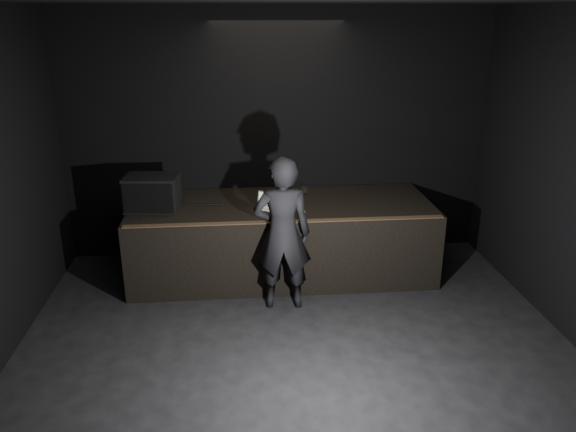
# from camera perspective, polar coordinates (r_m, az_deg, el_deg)

# --- Properties ---
(ground) EXTENTS (7.00, 7.00, 0.00)m
(ground) POSITION_cam_1_polar(r_m,az_deg,el_deg) (5.54, 1.80, -17.85)
(ground) COLOR black
(ground) RESTS_ON ground
(room_walls) EXTENTS (6.10, 7.10, 3.52)m
(room_walls) POSITION_cam_1_polar(r_m,az_deg,el_deg) (4.59, 2.07, 2.53)
(room_walls) COLOR black
(room_walls) RESTS_ON ground
(stage_riser) EXTENTS (4.00, 1.50, 1.00)m
(stage_riser) POSITION_cam_1_polar(r_m,az_deg,el_deg) (7.66, -0.64, -2.24)
(stage_riser) COLOR black
(stage_riser) RESTS_ON ground
(riser_lip) EXTENTS (3.92, 0.10, 0.01)m
(riser_lip) POSITION_cam_1_polar(r_m,az_deg,el_deg) (6.82, -0.17, -0.55)
(riser_lip) COLOR brown
(riser_lip) RESTS_ON stage_riser
(stage_monitor) EXTENTS (0.71, 0.55, 0.45)m
(stage_monitor) POSITION_cam_1_polar(r_m,az_deg,el_deg) (7.39, -13.63, 2.29)
(stage_monitor) COLOR black
(stage_monitor) RESTS_ON stage_riser
(cable) EXTENTS (1.00, 0.08, 0.02)m
(cable) POSITION_cam_1_polar(r_m,az_deg,el_deg) (7.51, -10.58, 1.10)
(cable) COLOR black
(cable) RESTS_ON stage_riser
(laptop) EXTENTS (0.36, 0.34, 0.20)m
(laptop) POSITION_cam_1_polar(r_m,az_deg,el_deg) (7.29, -2.14, 1.20)
(laptop) COLOR white
(laptop) RESTS_ON stage_riser
(beer_can) EXTENTS (0.07, 0.07, 0.16)m
(beer_can) POSITION_cam_1_polar(r_m,az_deg,el_deg) (7.14, 1.04, 1.04)
(beer_can) COLOR silver
(beer_can) RESTS_ON stage_riser
(plastic_cup) EXTENTS (0.09, 0.09, 0.11)m
(plastic_cup) POSITION_cam_1_polar(r_m,az_deg,el_deg) (7.86, 1.65, 2.62)
(plastic_cup) COLOR white
(plastic_cup) RESTS_ON stage_riser
(wii_remote) EXTENTS (0.04, 0.13, 0.02)m
(wii_remote) POSITION_cam_1_polar(r_m,az_deg,el_deg) (7.19, 1.53, 0.59)
(wii_remote) COLOR white
(wii_remote) RESTS_ON stage_riser
(person) EXTENTS (0.70, 0.47, 1.88)m
(person) POSITION_cam_1_polar(r_m,az_deg,el_deg) (6.61, -0.58, -1.85)
(person) COLOR black
(person) RESTS_ON ground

